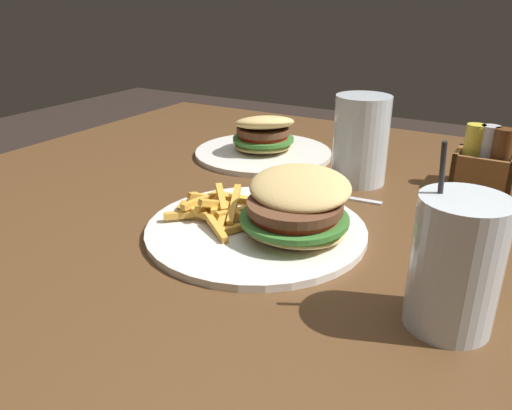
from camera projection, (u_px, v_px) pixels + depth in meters
The scene contains 7 objects.
dining_table at pixel (282, 301), 0.78m from camera, with size 1.30×1.22×0.75m.
meal_plate_near at pixel (275, 217), 0.66m from camera, with size 0.30×0.30×0.10m.
beer_glass at pixel (360, 143), 0.84m from camera, with size 0.09×0.09×0.15m.
juice_glass at pixel (455, 268), 0.47m from camera, with size 0.08×0.08×0.19m.
spoon at pixel (294, 186), 0.83m from camera, with size 0.18×0.05×0.02m.
meal_plate_far at pixel (263, 143), 1.00m from camera, with size 0.27×0.27×0.09m.
condiment_caddy at pixel (484, 164), 0.83m from camera, with size 0.09×0.08×0.11m.
Camera 1 is at (0.29, -0.59, 1.06)m, focal length 35.00 mm.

